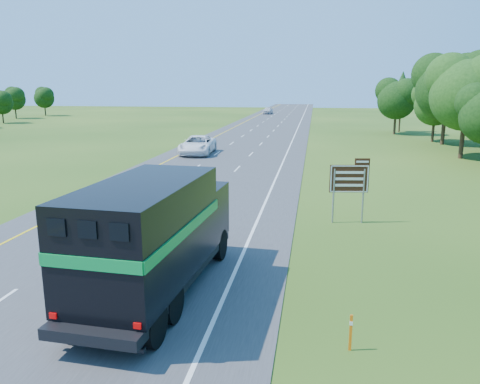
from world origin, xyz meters
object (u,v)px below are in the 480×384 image
at_px(horse_truck, 155,234).
at_px(exit_sign, 350,181).
at_px(far_car, 268,111).
at_px(white_suv, 198,145).

bearing_deg(horse_truck, exit_sign, 58.46).
xyz_separation_m(far_car, exit_sign, (13.92, -96.83, 1.32)).
xyz_separation_m(horse_truck, exit_sign, (7.05, 9.95, 0.02)).
bearing_deg(horse_truck, white_suv, 105.53).
xyz_separation_m(white_suv, far_car, (0.06, 73.42, -0.09)).
bearing_deg(far_car, exit_sign, -78.03).
relative_size(horse_truck, exit_sign, 2.72).
bearing_deg(white_suv, far_car, 86.80).
relative_size(far_car, exit_sign, 1.48).
bearing_deg(white_suv, horse_truck, -81.42).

